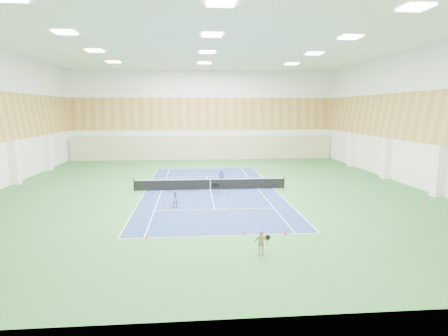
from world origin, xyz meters
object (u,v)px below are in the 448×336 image
object	(u,v)px
tennis_net	(210,183)
ball_cart	(216,188)
coach	(222,179)
child_court	(176,199)
child_apron	(261,243)

from	to	relation	value
tennis_net	ball_cart	distance (m)	1.48
ball_cart	tennis_net	bearing A→B (deg)	85.13
coach	child_court	size ratio (longest dim) A/B	1.32
coach	child_apron	xyz separation A→B (m)	(0.65, -15.23, -0.22)
tennis_net	coach	distance (m)	1.21
coach	ball_cart	world-z (taller)	coach
tennis_net	child_court	distance (m)	6.33
coach	ball_cart	distance (m)	2.15
coach	child_court	world-z (taller)	coach
child_apron	tennis_net	bearing A→B (deg)	95.48
coach	ball_cart	size ratio (longest dim) A/B	1.96
child_court	child_apron	xyz separation A→B (m)	(4.33, -8.89, -0.03)
tennis_net	child_apron	distance (m)	14.72
child_court	tennis_net	bearing A→B (deg)	60.08
coach	child_court	xyz separation A→B (m)	(-3.68, -6.34, -0.19)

